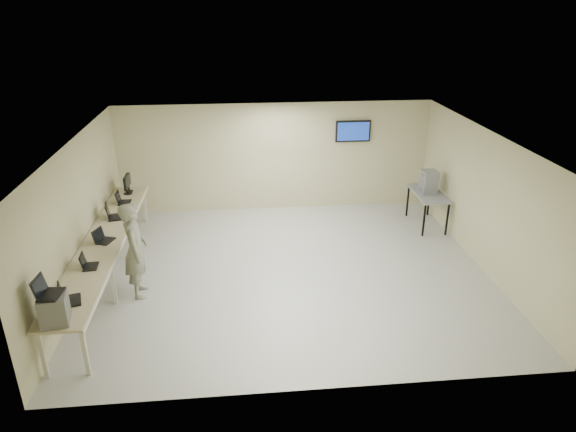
{
  "coord_description": "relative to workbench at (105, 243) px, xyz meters",
  "views": [
    {
      "loc": [
        -0.95,
        -9.25,
        5.21
      ],
      "look_at": [
        0.0,
        0.2,
        1.15
      ],
      "focal_mm": 32.0,
      "sensor_mm": 36.0,
      "label": 1
    }
  ],
  "objects": [
    {
      "name": "monitor_far",
      "position": [
        -0.01,
        2.67,
        0.32
      ],
      "size": [
        0.18,
        0.41,
        0.41
      ],
      "color": "black",
      "rests_on": "workbench"
    },
    {
      "name": "laptop_0",
      "position": [
        -0.06,
        -2.21,
        0.15
      ],
      "size": [
        0.4,
        0.44,
        0.29
      ],
      "rotation": [
        0.0,
        0.0,
        0.29
      ],
      "color": "black",
      "rests_on": "workbench"
    },
    {
      "name": "monitor_near",
      "position": [
        -0.01,
        2.5,
        0.35
      ],
      "size": [
        0.21,
        0.46,
        0.46
      ],
      "color": "black",
      "rests_on": "workbench"
    },
    {
      "name": "soldier",
      "position": [
        0.69,
        -0.59,
        0.1
      ],
      "size": [
        0.52,
        0.72,
        1.85
      ],
      "primitive_type": "imported",
      "rotation": [
        0.0,
        0.0,
        1.69
      ],
      "color": "gray",
      "rests_on": "ground"
    },
    {
      "name": "laptop_on_box",
      "position": [
        -0.12,
        -2.75,
        0.6
      ],
      "size": [
        0.34,
        0.4,
        0.3
      ],
      "rotation": [
        0.0,
        0.0,
        -0.1
      ],
      "color": "black",
      "rests_on": "equipment_box"
    },
    {
      "name": "side_table",
      "position": [
        7.19,
        1.98,
        -0.05
      ],
      "size": [
        0.66,
        1.42,
        0.85
      ],
      "color": "gray",
      "rests_on": "ground"
    },
    {
      "name": "laptop_2",
      "position": [
        -0.01,
        -0.1,
        0.14
      ],
      "size": [
        0.38,
        0.41,
        0.27
      ],
      "rotation": [
        0.0,
        0.0,
        -0.35
      ],
      "color": "black",
      "rests_on": "workbench"
    },
    {
      "name": "laptop_4",
      "position": [
        -0.03,
        1.9,
        0.15
      ],
      "size": [
        0.3,
        0.36,
        0.28
      ],
      "rotation": [
        0.0,
        0.0,
        0.02
      ],
      "color": "black",
      "rests_on": "workbench"
    },
    {
      "name": "workbench",
      "position": [
        0.0,
        0.0,
        0.0
      ],
      "size": [
        0.76,
        6.0,
        0.9
      ],
      "color": "beige",
      "rests_on": "ground"
    },
    {
      "name": "equipment_box",
      "position": [
        -0.06,
        -2.75,
        0.3
      ],
      "size": [
        0.45,
        0.49,
        0.45
      ],
      "primitive_type": "cube",
      "rotation": [
        0.0,
        0.0,
        0.18
      ],
      "color": "slate",
      "rests_on": "workbench"
    },
    {
      "name": "storage_bins",
      "position": [
        7.17,
        1.98,
        0.3
      ],
      "size": [
        0.35,
        0.39,
        0.55
      ],
      "color": "gray",
      "rests_on": "side_table"
    },
    {
      "name": "laptop_3",
      "position": [
        -0.07,
        1.05,
        0.15
      ],
      "size": [
        0.4,
        0.44,
        0.31
      ],
      "rotation": [
        0.0,
        0.0,
        0.2
      ],
      "color": "black",
      "rests_on": "workbench"
    },
    {
      "name": "room",
      "position": [
        3.62,
        0.06,
        0.58
      ],
      "size": [
        8.01,
        7.01,
        2.81
      ],
      "color": "silver",
      "rests_on": "ground"
    },
    {
      "name": "laptop_1",
      "position": [
        -0.03,
        -1.12,
        0.14
      ],
      "size": [
        0.29,
        0.34,
        0.25
      ],
      "rotation": [
        0.0,
        0.0,
        0.08
      ],
      "color": "black",
      "rests_on": "workbench"
    }
  ]
}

